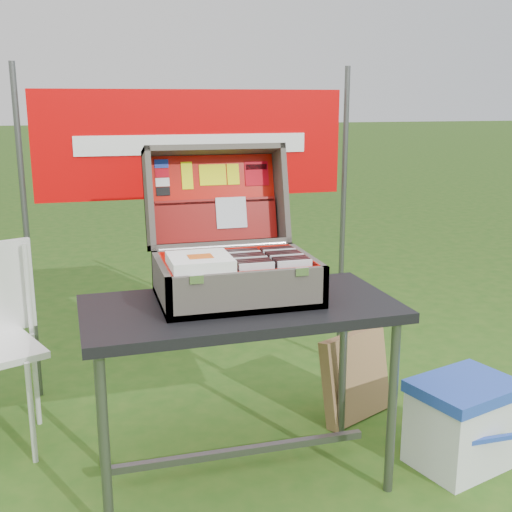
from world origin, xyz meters
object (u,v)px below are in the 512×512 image
object	(u,v)px
table	(241,393)
cardboard_box	(356,376)
cooler	(463,423)
suitcase	(232,226)

from	to	relation	value
table	cardboard_box	world-z (taller)	table
cooler	cardboard_box	size ratio (longest dim) A/B	1.00
table	suitcase	bearing A→B (deg)	88.61
cardboard_box	cooler	bearing A→B (deg)	-87.51
suitcase	cardboard_box	size ratio (longest dim) A/B	1.44
table	cooler	distance (m)	0.97
cooler	cardboard_box	world-z (taller)	cardboard_box
suitcase	cooler	distance (m)	1.29
table	cooler	world-z (taller)	table
table	cardboard_box	bearing A→B (deg)	27.49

